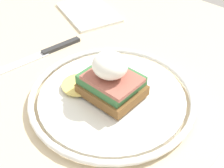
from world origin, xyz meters
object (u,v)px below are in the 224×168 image
object	(u,v)px
plate	(112,97)
napkin	(89,12)
knife	(46,52)
sandwich	(110,79)

from	to	relation	value
plate	napkin	size ratio (longest dim) A/B	1.80
napkin	knife	bearing A→B (deg)	107.49
plate	napkin	xyz separation A→B (m)	(0.24, -0.18, -0.00)
sandwich	napkin	size ratio (longest dim) A/B	0.86
plate	sandwich	xyz separation A→B (m)	(0.00, 0.00, 0.04)
knife	napkin	bearing A→B (deg)	-72.51
knife	plate	bearing A→B (deg)	175.69
napkin	plate	bearing A→B (deg)	142.26
sandwich	knife	distance (m)	0.19
plate	sandwich	bearing A→B (deg)	26.65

